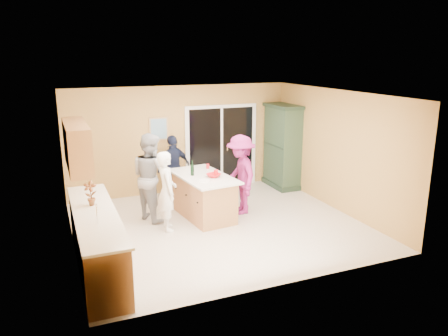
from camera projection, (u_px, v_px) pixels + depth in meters
name	position (u px, v px, depth m)	size (l,w,h in m)	color
floor	(219.00, 225.00, 8.72)	(5.50, 5.50, 0.00)	silver
ceiling	(219.00, 94.00, 8.06)	(5.50, 5.00, 0.10)	white
wall_back	(181.00, 139.00, 10.63)	(5.50, 0.10, 2.60)	#ECC061
wall_front	(284.00, 202.00, 6.16)	(5.50, 0.10, 2.60)	#ECC061
wall_left	(68.00, 177.00, 7.38)	(0.10, 5.00, 2.60)	#ECC061
wall_right	(337.00, 151.00, 9.40)	(0.10, 5.00, 2.60)	#ECC061
left_cabinet_run	(97.00, 244.00, 6.77)	(0.65, 3.05, 1.24)	#B07144
upper_cabinets	(77.00, 146.00, 7.12)	(0.35, 1.60, 0.75)	#B07144
sliding_door	(221.00, 146.00, 11.05)	(1.90, 0.07, 2.10)	white
framed_picture	(159.00, 129.00, 10.33)	(0.46, 0.04, 0.56)	tan
kitchen_island	(204.00, 197.00, 9.10)	(1.12, 1.81, 0.90)	#B07144
green_hutch	(282.00, 147.00, 11.06)	(0.61, 1.15, 2.11)	#1E3122
woman_white	(167.00, 191.00, 8.35)	(0.57, 0.37, 1.56)	white
woman_grey	(151.00, 177.00, 8.88)	(0.87, 0.68, 1.80)	#A3A3A6
woman_navy	(174.00, 167.00, 10.18)	(0.89, 0.37, 1.52)	#1B243C
woman_magenta	(241.00, 175.00, 9.23)	(1.09, 0.63, 1.69)	#8C1E65
serving_bowl	(214.00, 175.00, 8.86)	(0.28, 0.28, 0.07)	red
tulip_vase	(90.00, 193.00, 7.04)	(0.22, 0.15, 0.41)	#B61216
tumbler_near	(216.00, 173.00, 8.94)	(0.09, 0.09, 0.12)	red
tumbler_far	(208.00, 166.00, 9.50)	(0.07, 0.07, 0.10)	red
wine_bottle	(192.00, 170.00, 8.96)	(0.07, 0.07, 0.32)	black
white_plate	(204.00, 180.00, 8.60)	(0.23, 0.23, 0.02)	white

